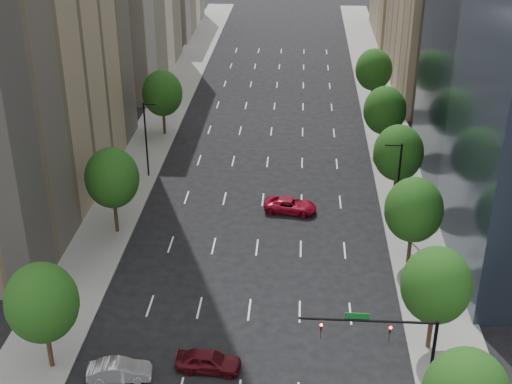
% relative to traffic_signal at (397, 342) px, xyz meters
% --- Properties ---
extents(sidewalk_left, '(6.00, 200.00, 0.15)m').
position_rel_traffic_signal_xyz_m(sidewalk_left, '(-26.03, 30.00, -5.10)').
color(sidewalk_left, slate).
rests_on(sidewalk_left, ground).
extents(sidewalk_right, '(6.00, 200.00, 0.15)m').
position_rel_traffic_signal_xyz_m(sidewalk_right, '(4.97, 30.00, -5.10)').
color(sidewalk_right, slate).
rests_on(sidewalk_right, ground).
extents(tree_right_1, '(5.20, 5.20, 8.75)m').
position_rel_traffic_signal_xyz_m(tree_right_1, '(3.47, 6.00, 0.58)').
color(tree_right_1, '#382316').
rests_on(tree_right_1, ground).
extents(tree_right_2, '(5.20, 5.20, 8.61)m').
position_rel_traffic_signal_xyz_m(tree_right_2, '(3.47, 18.00, 0.43)').
color(tree_right_2, '#382316').
rests_on(tree_right_2, ground).
extents(tree_right_3, '(5.20, 5.20, 8.89)m').
position_rel_traffic_signal_xyz_m(tree_right_3, '(3.47, 30.00, 0.72)').
color(tree_right_3, '#382316').
rests_on(tree_right_3, ground).
extents(tree_right_4, '(5.20, 5.20, 8.46)m').
position_rel_traffic_signal_xyz_m(tree_right_4, '(3.47, 44.00, 0.29)').
color(tree_right_4, '#382316').
rests_on(tree_right_4, ground).
extents(tree_right_5, '(5.20, 5.20, 8.75)m').
position_rel_traffic_signal_xyz_m(tree_right_5, '(3.47, 60.00, 0.58)').
color(tree_right_5, '#382316').
rests_on(tree_right_5, ground).
extents(tree_left_0, '(5.20, 5.20, 8.75)m').
position_rel_traffic_signal_xyz_m(tree_left_0, '(-24.53, 2.00, 0.58)').
color(tree_left_0, '#382316').
rests_on(tree_left_0, ground).
extents(tree_left_1, '(5.20, 5.20, 8.97)m').
position_rel_traffic_signal_xyz_m(tree_left_1, '(-24.53, 22.00, 0.79)').
color(tree_left_1, '#382316').
rests_on(tree_left_1, ground).
extents(tree_left_2, '(5.20, 5.20, 8.68)m').
position_rel_traffic_signal_xyz_m(tree_left_2, '(-24.53, 48.00, 0.50)').
color(tree_left_2, '#382316').
rests_on(tree_left_2, ground).
extents(streetlight_rn, '(1.70, 0.20, 9.00)m').
position_rel_traffic_signal_xyz_m(streetlight_rn, '(2.91, 25.00, -0.33)').
color(streetlight_rn, black).
rests_on(streetlight_rn, ground).
extents(streetlight_ln, '(1.70, 0.20, 9.00)m').
position_rel_traffic_signal_xyz_m(streetlight_ln, '(-23.96, 35.00, -0.33)').
color(streetlight_ln, black).
rests_on(streetlight_ln, ground).
extents(traffic_signal, '(9.12, 0.40, 7.38)m').
position_rel_traffic_signal_xyz_m(traffic_signal, '(0.00, 0.00, 0.00)').
color(traffic_signal, black).
rests_on(traffic_signal, ground).
extents(car_maroon, '(4.92, 2.25, 1.64)m').
position_rel_traffic_signal_xyz_m(car_maroon, '(-12.96, 2.44, -4.36)').
color(car_maroon, '#440B11').
rests_on(car_maroon, ground).
extents(car_silver, '(4.74, 2.18, 1.50)m').
position_rel_traffic_signal_xyz_m(car_silver, '(-19.23, 1.08, -4.42)').
color(car_silver, '#97979C').
rests_on(car_silver, ground).
extents(car_red_far, '(5.73, 3.23, 1.51)m').
position_rel_traffic_signal_xyz_m(car_red_far, '(-7.52, 27.41, -4.42)').
color(car_red_far, maroon).
rests_on(car_red_far, ground).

